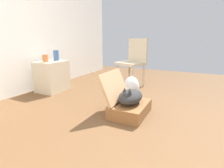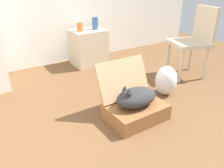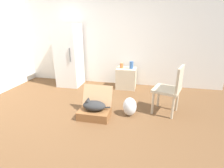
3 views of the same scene
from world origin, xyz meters
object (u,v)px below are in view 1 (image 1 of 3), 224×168
object	(u,v)px
cat	(130,97)
side_table	(52,76)
vase_short	(56,55)
plastic_bag_white	(131,87)
suitcase_base	(130,109)
vase_tall	(45,58)
chair	(133,60)

from	to	relation	value
cat	side_table	xyz separation A→B (m)	(0.38, 1.68, 0.03)
cat	vase_short	bearing A→B (deg)	72.90
cat	plastic_bag_white	bearing A→B (deg)	18.74
suitcase_base	vase_short	world-z (taller)	vase_short
suitcase_base	cat	distance (m)	0.17
side_table	vase_tall	world-z (taller)	vase_tall
cat	chair	distance (m)	1.49
vase_short	suitcase_base	bearing A→B (deg)	-106.82
suitcase_base	side_table	xyz separation A→B (m)	(0.38, 1.68, 0.20)
plastic_bag_white	side_table	distance (m)	1.49
suitcase_base	chair	xyz separation A→B (m)	(1.38, 0.46, 0.45)
suitcase_base	vase_tall	size ratio (longest dim) A/B	4.44
suitcase_base	vase_short	distance (m)	1.84
cat	vase_tall	xyz separation A→B (m)	(0.25, 1.68, 0.38)
side_table	plastic_bag_white	bearing A→B (deg)	-79.84
suitcase_base	plastic_bag_white	bearing A→B (deg)	19.02
plastic_bag_white	chair	xyz separation A→B (m)	(0.74, 0.24, 0.35)
suitcase_base	plastic_bag_white	distance (m)	0.68
side_table	suitcase_base	bearing A→B (deg)	-102.56
suitcase_base	plastic_bag_white	xyz separation A→B (m)	(0.64, 0.22, 0.10)
side_table	chair	bearing A→B (deg)	-50.60
cat	vase_short	distance (m)	1.79
plastic_bag_white	vase_short	size ratio (longest dim) A/B	1.90
plastic_bag_white	suitcase_base	bearing A→B (deg)	-160.98
suitcase_base	side_table	world-z (taller)	side_table
suitcase_base	vase_short	bearing A→B (deg)	73.18
suitcase_base	chair	distance (m)	1.52
side_table	chair	xyz separation A→B (m)	(1.00, -1.22, 0.25)
chair	plastic_bag_white	bearing A→B (deg)	-52.72
suitcase_base	side_table	size ratio (longest dim) A/B	1.03
side_table	chair	distance (m)	1.60
suitcase_base	plastic_bag_white	size ratio (longest dim) A/B	1.59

